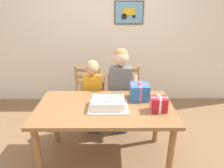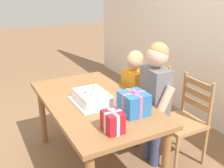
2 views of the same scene
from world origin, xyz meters
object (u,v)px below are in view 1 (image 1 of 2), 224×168
object	(u,v)px
chair_right	(127,96)
child_older	(120,84)
gift_box_red_large	(139,92)
gift_box_beside_cake	(159,104)
child_younger	(93,91)
dining_table	(105,114)
chair_left	(87,96)
birthday_cake	(108,104)

from	to	relation	value
chair_right	child_older	xyz separation A→B (m)	(-0.12, -0.31, 0.32)
gift_box_red_large	gift_box_beside_cake	xyz separation A→B (m)	(0.17, -0.29, -0.01)
child_younger	dining_table	bearing A→B (deg)	-72.36
chair_left	child_younger	world-z (taller)	child_younger
dining_table	child_younger	size ratio (longest dim) A/B	1.37
chair_left	child_older	xyz separation A→B (m)	(0.52, -0.31, 0.32)
dining_table	child_younger	bearing A→B (deg)	107.64
dining_table	birthday_cake	world-z (taller)	birthday_cake
gift_box_beside_cake	chair_right	size ratio (longest dim) A/B	0.21
gift_box_beside_cake	chair_left	size ratio (longest dim) A/B	0.21
chair_left	dining_table	bearing A→B (deg)	-70.15
gift_box_beside_cake	chair_left	bearing A→B (deg)	132.60
dining_table	chair_right	distance (m)	0.96
dining_table	gift_box_red_large	distance (m)	0.50
chair_left	chair_right	world-z (taller)	same
chair_left	gift_box_beside_cake	bearing A→B (deg)	-47.40
dining_table	gift_box_beside_cake	size ratio (longest dim) A/B	7.98
gift_box_beside_cake	child_older	size ratio (longest dim) A/B	0.15
dining_table	gift_box_beside_cake	bearing A→B (deg)	-9.98
chair_right	child_younger	xyz separation A→B (m)	(-0.50, -0.31, 0.22)
dining_table	gift_box_red_large	world-z (taller)	gift_box_red_large
chair_right	child_younger	bearing A→B (deg)	-148.64
gift_box_beside_cake	child_older	xyz separation A→B (m)	(-0.38, 0.68, -0.05)
child_older	chair_left	bearing A→B (deg)	149.46
birthday_cake	dining_table	bearing A→B (deg)	145.67
dining_table	child_older	distance (m)	0.62
gift_box_beside_cake	child_older	distance (m)	0.78
gift_box_red_large	chair_left	size ratio (longest dim) A/B	0.25
chair_left	child_older	size ratio (longest dim) A/B	0.71
dining_table	birthday_cake	distance (m)	0.16
gift_box_beside_cake	chair_right	bearing A→B (deg)	105.06
birthday_cake	child_younger	size ratio (longest dim) A/B	0.39
gift_box_red_large	child_older	xyz separation A→B (m)	(-0.21, 0.38, -0.06)
chair_left	chair_right	size ratio (longest dim) A/B	1.00
chair_left	birthday_cake	bearing A→B (deg)	-68.52
dining_table	gift_box_red_large	size ratio (longest dim) A/B	6.85
gift_box_red_large	birthday_cake	bearing A→B (deg)	-149.94
gift_box_beside_cake	child_younger	bearing A→B (deg)	138.66
gift_box_beside_cake	chair_right	xyz separation A→B (m)	(-0.26, 0.98, -0.37)
dining_table	gift_box_red_large	bearing A→B (deg)	24.69
birthday_cake	gift_box_red_large	bearing A→B (deg)	30.06
chair_left	gift_box_red_large	bearing A→B (deg)	-43.26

